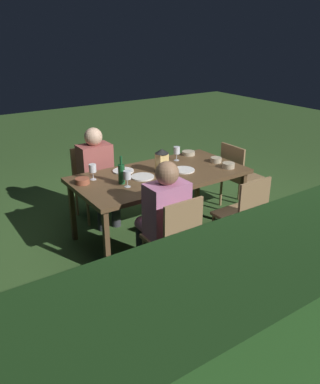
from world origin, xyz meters
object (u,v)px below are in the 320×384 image
(person_in_rust, at_px, (98,172))
(green_bottle_on_table, at_px, (121,173))
(lantern_centerpiece, at_px, (162,159))
(plate_b, at_px, (184,170))
(dining_table, at_px, (160,178))
(plate_c, at_px, (142,177))
(wine_glass_a, at_px, (127,176))
(chair_head_near, at_px, (238,174))
(bowl_olives, at_px, (228,165))
(chair_side_right_b, at_px, (175,237))
(wine_glass_c, at_px, (177,151))
(chair_side_left_b, at_px, (92,179))
(bowl_salad, at_px, (188,153))
(bowl_bread, at_px, (82,181))
(bowl_dip, at_px, (216,160))
(person_in_pink, at_px, (163,213))
(wine_glass_b, at_px, (93,169))
(plate_a, at_px, (123,171))

(person_in_rust, height_order, green_bottle_on_table, person_in_rust)
(lantern_centerpiece, height_order, plate_b, lantern_centerpiece)
(dining_table, bearing_deg, plate_c, -0.14)
(dining_table, xyz_separation_m, wine_glass_a, (0.49, 0.14, 0.17))
(chair_head_near, bearing_deg, wine_glass_a, 4.75)
(person_in_rust, distance_m, bowl_olives, 1.52)
(green_bottle_on_table, xyz_separation_m, plate_c, (-0.26, -0.03, -0.10))
(dining_table, height_order, chair_side_right_b, chair_side_right_b)
(chair_side_right_b, xyz_separation_m, lantern_centerpiece, (-0.47, -0.90, 0.39))
(dining_table, bearing_deg, green_bottle_on_table, 2.98)
(wine_glass_c, bearing_deg, chair_side_right_b, 53.34)
(chair_side_left_b, distance_m, wine_glass_a, 1.08)
(green_bottle_on_table, distance_m, wine_glass_a, 0.11)
(plate_b, xyz_separation_m, bowl_salad, (-0.41, -0.44, 0.02))
(chair_side_right_b, distance_m, bowl_bread, 1.17)
(chair_head_near, relative_size, plate_c, 3.50)
(bowl_salad, bearing_deg, plate_b, 47.00)
(person_in_rust, height_order, wine_glass_a, person_in_rust)
(chair_side_right_b, relative_size, person_in_rust, 0.76)
(dining_table, bearing_deg, bowl_bread, -13.22)
(plate_c, xyz_separation_m, bowl_dip, (-0.99, 0.05, 0.02))
(person_in_rust, distance_m, bowl_dip, 1.40)
(bowl_dip, bearing_deg, chair_side_left_b, -37.43)
(person_in_rust, xyz_separation_m, plate_b, (-0.70, 0.75, 0.10))
(person_in_pink, height_order, bowl_olives, person_in_pink)
(wine_glass_a, relative_size, wine_glass_b, 1.00)
(chair_head_near, relative_size, wine_glass_c, 5.15)
(chair_head_near, bearing_deg, bowl_bread, -5.47)
(chair_side_left_b, bearing_deg, bowl_dip, 142.57)
(wine_glass_c, bearing_deg, dining_table, 32.59)
(bowl_salad, bearing_deg, chair_side_left_b, -24.61)
(chair_side_left_b, bearing_deg, chair_head_near, 151.79)
(wine_glass_b, distance_m, plate_a, 0.40)
(wine_glass_c, distance_m, plate_b, 0.39)
(green_bottle_on_table, height_order, plate_b, green_bottle_on_table)
(dining_table, bearing_deg, chair_head_near, 180.00)
(plate_a, height_order, plate_b, same)
(bowl_dip, bearing_deg, green_bottle_on_table, -0.88)
(dining_table, xyz_separation_m, bowl_salad, (-0.68, -0.37, 0.08))
(person_in_rust, distance_m, wine_glass_b, 0.55)
(plate_c, bearing_deg, plate_a, -74.51)
(person_in_pink, bearing_deg, plate_b, -139.03)
(chair_side_right_b, distance_m, green_bottle_on_table, 0.92)
(plate_a, height_order, bowl_bread, bowl_bread)
(bowl_bread, bearing_deg, person_in_pink, 114.52)
(chair_side_left_b, bearing_deg, dining_table, 116.11)
(chair_side_left_b, relative_size, green_bottle_on_table, 3.00)
(plate_c, relative_size, bowl_bread, 1.72)
(chair_side_left_b, distance_m, plate_c, 0.93)
(plate_c, bearing_deg, bowl_dip, 177.39)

